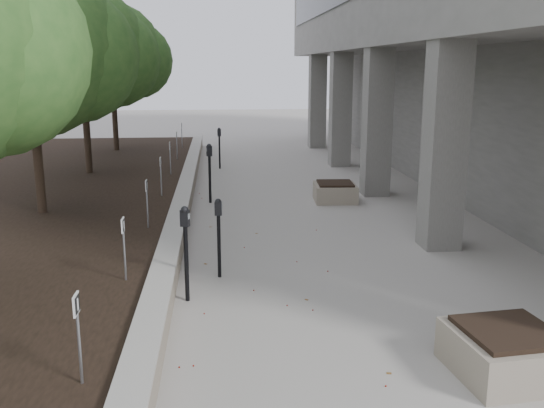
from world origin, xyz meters
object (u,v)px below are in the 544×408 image
crabapple_tree_3 (31,86)px  planter_front (507,351)px  parking_meter_2 (186,254)px  planter_back (335,192)px  parking_meter_4 (210,173)px  crabapple_tree_5 (112,77)px  parking_meter_3 (219,238)px  crabapple_tree_4 (83,80)px  parking_meter_5 (219,148)px

crabapple_tree_3 → planter_front: size_ratio=4.47×
parking_meter_2 → planter_back: size_ratio=1.37×
parking_meter_2 → parking_meter_4: bearing=108.1°
crabapple_tree_5 → parking_meter_3: 14.13m
crabapple_tree_4 → parking_meter_4: (3.63, -2.64, -2.34)m
crabapple_tree_5 → planter_back: bearing=-48.1°
crabapple_tree_5 → crabapple_tree_3: bearing=-90.0°
crabapple_tree_4 → parking_meter_4: crabapple_tree_4 is taller
crabapple_tree_3 → crabapple_tree_5: 10.00m
crabapple_tree_5 → planter_back: 10.78m
parking_meter_5 → planter_front: parking_meter_5 is taller
crabapple_tree_5 → parking_meter_4: size_ratio=3.47×
crabapple_tree_5 → planter_front: 18.67m
parking_meter_5 → crabapple_tree_3: bearing=-118.5°
parking_meter_4 → planter_front: (3.55, -9.36, -0.50)m
parking_meter_3 → planter_front: parking_meter_3 is taller
parking_meter_3 → parking_meter_5: parking_meter_5 is taller
parking_meter_3 → parking_meter_5: size_ratio=0.96×
parking_meter_4 → planter_front: bearing=-87.1°
crabapple_tree_3 → planter_back: bearing=18.1°
planter_front → parking_meter_5: bearing=102.5°
crabapple_tree_3 → parking_meter_4: 4.92m
parking_meter_3 → parking_meter_5: (0.06, 11.13, 0.03)m
crabapple_tree_3 → planter_front: crabapple_tree_3 is taller
crabapple_tree_4 → parking_meter_3: size_ratio=3.96×
parking_meter_2 → parking_meter_5: size_ratio=1.04×
crabapple_tree_3 → parking_meter_5: 9.00m
crabapple_tree_4 → planter_front: (7.17, -12.00, -2.84)m
planter_front → planter_back: 9.27m
parking_meter_2 → parking_meter_5: 12.16m
parking_meter_3 → crabapple_tree_5: bearing=111.5°
parking_meter_4 → planter_back: bearing=-19.5°
crabapple_tree_5 → parking_meter_2: (3.35, -14.40, -2.37)m
planter_back → crabapple_tree_3: bearing=-161.9°
parking_meter_4 → parking_meter_2: bearing=-110.2°
parking_meter_5 → planter_front: (3.27, -14.75, -0.43)m
planter_back → crabapple_tree_4: bearing=158.5°
crabapple_tree_4 → planter_back: (6.94, -2.73, -2.87)m
parking_meter_3 → parking_meter_2: bearing=-110.5°
planter_front → parking_meter_2: bearing=145.8°
crabapple_tree_3 → parking_meter_2: crabapple_tree_3 is taller
crabapple_tree_3 → parking_meter_5: crabapple_tree_3 is taller
crabapple_tree_5 → parking_meter_5: bearing=-30.0°
parking_meter_2 → parking_meter_5: (0.55, 12.15, -0.03)m
crabapple_tree_4 → parking_meter_4: bearing=-36.0°
crabapple_tree_4 → parking_meter_3: bearing=-65.4°
crabapple_tree_4 → crabapple_tree_5: (0.00, 5.00, 0.00)m
crabapple_tree_3 → crabapple_tree_4: (0.00, 5.00, 0.00)m
planter_front → crabapple_tree_4: bearing=120.9°
crabapple_tree_3 → planter_back: size_ratio=4.99×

